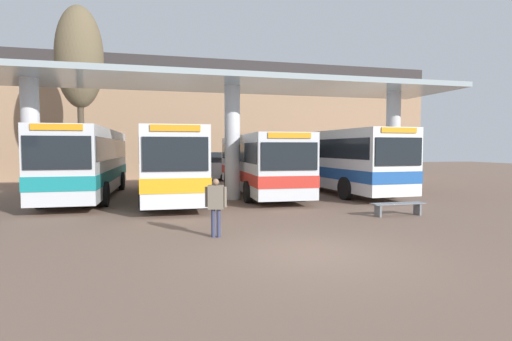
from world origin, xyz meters
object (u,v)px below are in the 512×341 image
at_px(waiting_bench_near_pillar, 398,206).
at_px(parked_car_street, 203,167).
at_px(transit_bus_left_bay, 88,160).
at_px(poplar_tree_behind_left, 79,58).
at_px(transit_bus_center_bay, 173,161).
at_px(transit_bus_far_right_bay, 333,158).
at_px(pedestrian_waiting, 216,202).
at_px(transit_bus_right_bay, 259,161).

height_order(waiting_bench_near_pillar, parked_car_street, parked_car_street).
distance_m(transit_bus_left_bay, poplar_tree_behind_left, 7.73).
relative_size(transit_bus_left_bay, transit_bus_center_bay, 1.06).
height_order(transit_bus_center_bay, parked_car_street, transit_bus_center_bay).
bearing_deg(transit_bus_far_right_bay, transit_bus_center_bay, 6.36).
bearing_deg(poplar_tree_behind_left, transit_bus_left_bay, -77.45).
relative_size(transit_bus_far_right_bay, poplar_tree_behind_left, 1.10).
bearing_deg(poplar_tree_behind_left, parked_car_street, 23.65).
bearing_deg(transit_bus_center_bay, parked_car_street, -103.31).
relative_size(transit_bus_far_right_bay, waiting_bench_near_pillar, 5.97).
bearing_deg(parked_car_street, transit_bus_left_bay, -131.25).
relative_size(pedestrian_waiting, parked_car_street, 0.35).
relative_size(transit_bus_right_bay, waiting_bench_near_pillar, 5.74).
xyz_separation_m(transit_bus_right_bay, waiting_bench_near_pillar, (3.02, -8.00, -1.35)).
xyz_separation_m(transit_bus_center_bay, parked_car_street, (2.60, 9.93, -0.80)).
height_order(pedestrian_waiting, parked_car_street, parked_car_street).
bearing_deg(waiting_bench_near_pillar, transit_bus_left_bay, 143.57).
relative_size(waiting_bench_near_pillar, parked_car_street, 0.43).
bearing_deg(transit_bus_right_bay, transit_bus_center_bay, 17.06).
distance_m(transit_bus_far_right_bay, poplar_tree_behind_left, 15.97).
height_order(transit_bus_right_bay, transit_bus_far_right_bay, transit_bus_far_right_bay).
distance_m(transit_bus_far_right_bay, pedestrian_waiting, 12.79).
height_order(waiting_bench_near_pillar, pedestrian_waiting, pedestrian_waiting).
xyz_separation_m(transit_bus_center_bay, transit_bus_far_right_bay, (8.83, 1.27, 0.05)).
bearing_deg(transit_bus_center_bay, transit_bus_left_bay, -21.46).
bearing_deg(poplar_tree_behind_left, transit_bus_center_bay, -52.51).
bearing_deg(waiting_bench_near_pillar, transit_bus_far_right_bay, 80.90).
xyz_separation_m(transit_bus_far_right_bay, poplar_tree_behind_left, (-13.88, 5.31, 5.86)).
height_order(transit_bus_right_bay, waiting_bench_near_pillar, transit_bus_right_bay).
bearing_deg(waiting_bench_near_pillar, parked_car_street, 106.42).
xyz_separation_m(transit_bus_far_right_bay, parked_car_street, (-6.23, 8.66, -0.84)).
bearing_deg(transit_bus_left_bay, poplar_tree_behind_left, -76.00).
relative_size(transit_bus_center_bay, poplar_tree_behind_left, 1.01).
relative_size(transit_bus_far_right_bay, pedestrian_waiting, 7.47).
xyz_separation_m(transit_bus_left_bay, transit_bus_center_bay, (3.95, -1.66, -0.04)).
distance_m(pedestrian_waiting, parked_car_street, 18.62).
bearing_deg(transit_bus_left_bay, parked_car_street, -126.95).
distance_m(transit_bus_far_right_bay, parked_car_street, 10.70).
bearing_deg(transit_bus_left_bay, pedestrian_waiting, 116.06).
bearing_deg(transit_bus_right_bay, parked_car_street, -75.27).
relative_size(transit_bus_right_bay, parked_car_street, 2.49).
distance_m(transit_bus_left_bay, transit_bus_far_right_bay, 12.79).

